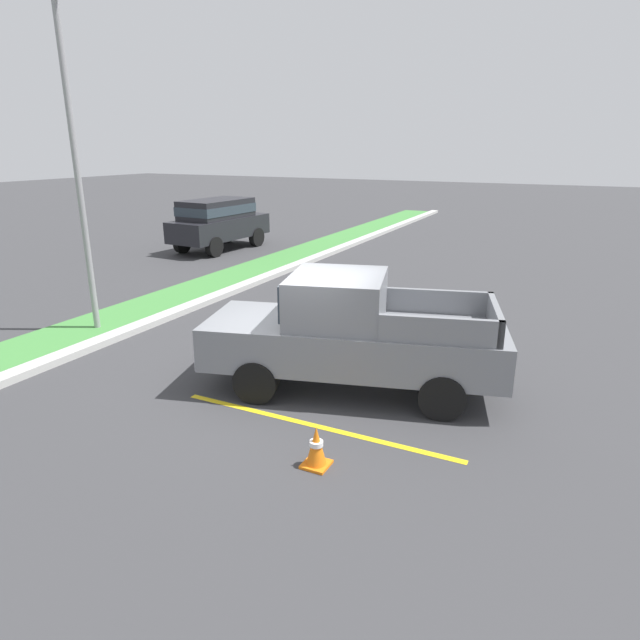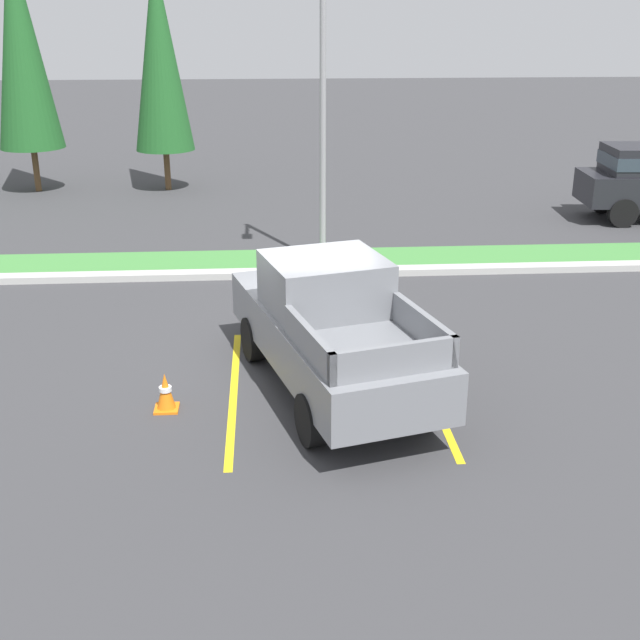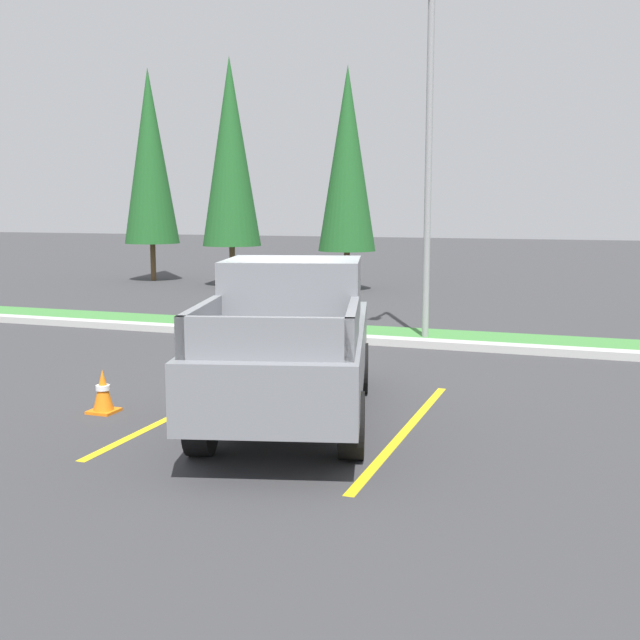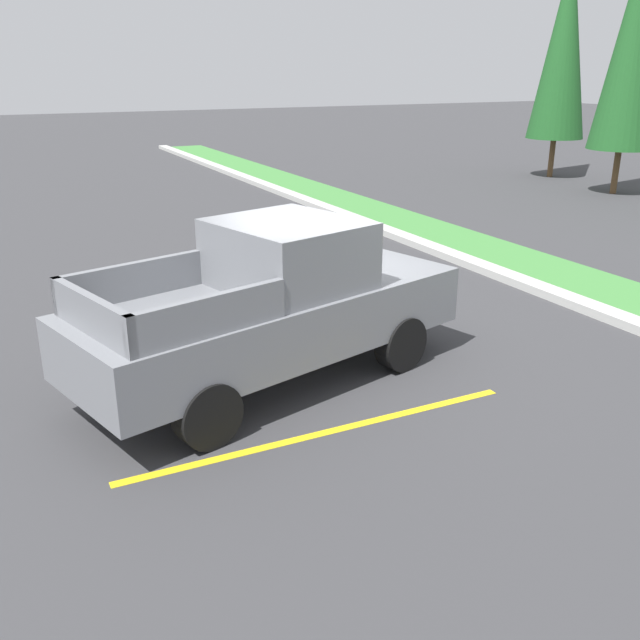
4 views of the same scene
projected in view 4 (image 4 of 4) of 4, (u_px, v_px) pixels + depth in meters
ground_plane at (318, 357)px, 9.99m from camera, size 120.00×120.00×0.00m
parking_line_near at (233, 342)px, 10.54m from camera, size 0.12×4.80×0.01m
parking_line_far at (326, 432)px, 7.93m from camera, size 0.12×4.80×0.01m
curb_strip at (578, 303)px, 12.06m from camera, size 56.00×0.40×0.15m
grass_median at (623, 297)px, 12.54m from camera, size 56.00×1.80×0.06m
pickup_truck_main at (274, 306)px, 8.92m from camera, size 3.21×5.53×2.10m
cypress_tree_leftmost at (564, 45)px, 24.85m from camera, size 2.05×2.05×7.87m
cypress_tree_left_inner at (634, 41)px, 21.35m from camera, size 2.06×2.06×7.91m
traffic_cone at (178, 310)px, 11.05m from camera, size 0.36×0.36×0.60m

